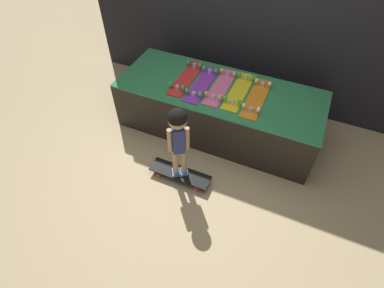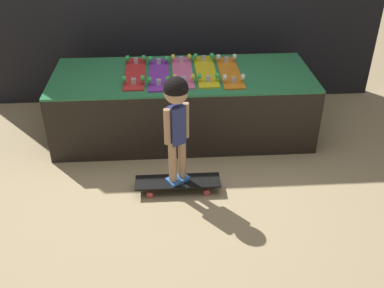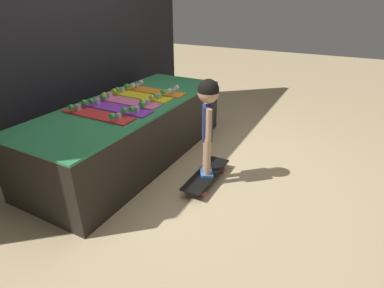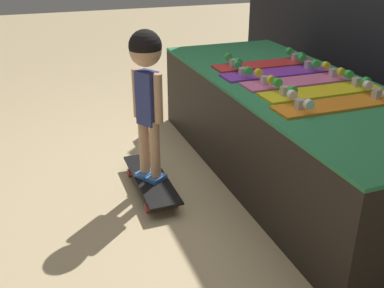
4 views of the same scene
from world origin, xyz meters
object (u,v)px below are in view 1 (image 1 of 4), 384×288
(skateboard_yellow_on_rack, at_px, (239,91))
(skateboard_purple_on_rack, at_px, (202,84))
(child, at_px, (178,132))
(skateboard_red_on_rack, at_px, (186,78))
(skateboard_pink_on_rack, at_px, (221,86))
(skateboard_orange_on_rack, at_px, (257,98))
(skateboard_on_floor, at_px, (180,174))

(skateboard_yellow_on_rack, bearing_deg, skateboard_purple_on_rack, -173.89)
(skateboard_purple_on_rack, bearing_deg, child, -81.85)
(skateboard_red_on_rack, bearing_deg, skateboard_yellow_on_rack, 1.04)
(skateboard_red_on_rack, relative_size, skateboard_pink_on_rack, 1.00)
(skateboard_red_on_rack, distance_m, skateboard_purple_on_rack, 0.22)
(skateboard_red_on_rack, bearing_deg, skateboard_purple_on_rack, -9.08)
(skateboard_pink_on_rack, bearing_deg, skateboard_yellow_on_rack, 1.86)
(skateboard_yellow_on_rack, relative_size, skateboard_orange_on_rack, 1.00)
(skateboard_yellow_on_rack, height_order, skateboard_orange_on_rack, same)
(skateboard_pink_on_rack, bearing_deg, skateboard_purple_on_rack, -169.71)
(skateboard_red_on_rack, relative_size, skateboard_purple_on_rack, 1.00)
(skateboard_purple_on_rack, distance_m, child, 0.93)
(skateboard_red_on_rack, bearing_deg, skateboard_orange_on_rack, -1.84)
(skateboard_yellow_on_rack, bearing_deg, child, -107.81)
(skateboard_yellow_on_rack, height_order, child, child)
(child, bearing_deg, skateboard_yellow_on_rack, 40.46)
(skateboard_yellow_on_rack, bearing_deg, skateboard_on_floor, -107.81)
(skateboard_red_on_rack, xyz_separation_m, skateboard_orange_on_rack, (0.89, -0.03, 0.00))
(skateboard_orange_on_rack, bearing_deg, skateboard_pink_on_rack, 175.71)
(skateboard_orange_on_rack, height_order, child, child)
(skateboard_on_floor, bearing_deg, skateboard_purple_on_rack, 98.15)
(skateboard_red_on_rack, height_order, skateboard_purple_on_rack, same)
(skateboard_purple_on_rack, distance_m, skateboard_yellow_on_rack, 0.45)
(skateboard_orange_on_rack, distance_m, skateboard_on_floor, 1.22)
(skateboard_yellow_on_rack, distance_m, skateboard_orange_on_rack, 0.23)
(skateboard_red_on_rack, height_order, skateboard_orange_on_rack, same)
(skateboard_red_on_rack, distance_m, skateboard_pink_on_rack, 0.44)
(skateboard_purple_on_rack, height_order, child, child)
(skateboard_yellow_on_rack, bearing_deg, skateboard_orange_on_rack, -10.35)
(skateboard_purple_on_rack, xyz_separation_m, skateboard_pink_on_rack, (0.22, 0.04, 0.00))
(skateboard_yellow_on_rack, distance_m, skateboard_on_floor, 1.17)
(child, bearing_deg, skateboard_purple_on_rack, 66.42)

